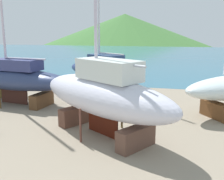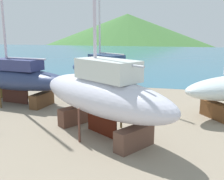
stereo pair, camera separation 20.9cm
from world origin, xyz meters
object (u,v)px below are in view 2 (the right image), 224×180
worker (87,94)px  sailboat_far_slipway (102,94)px  barrel_rust_mid (155,100)px  sailboat_mid_port (14,78)px  sailboat_small_center (103,70)px

worker → sailboat_far_slipway: bearing=116.3°
worker → barrel_rust_mid: 5.33m
sailboat_far_slipway → barrel_rust_mid: (2.35, 6.99, -1.97)m
sailboat_far_slipway → sailboat_mid_port: size_ratio=0.95×
sailboat_mid_port → barrel_rust_mid: 11.24m
sailboat_far_slipway → barrel_rust_mid: size_ratio=17.16×
sailboat_far_slipway → sailboat_small_center: 10.18m
worker → barrel_rust_mid: size_ratio=1.86×
worker → barrel_rust_mid: (5.12, 1.36, -0.52)m
barrel_rust_mid → worker: bearing=-165.1°
sailboat_mid_port → barrel_rust_mid: size_ratio=18.08×
sailboat_mid_port → sailboat_small_center: size_ratio=1.01×
sailboat_mid_port → worker: sailboat_mid_port is taller
sailboat_far_slipway → sailboat_small_center: size_ratio=0.96×
sailboat_mid_port → sailboat_small_center: bearing=-131.4°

